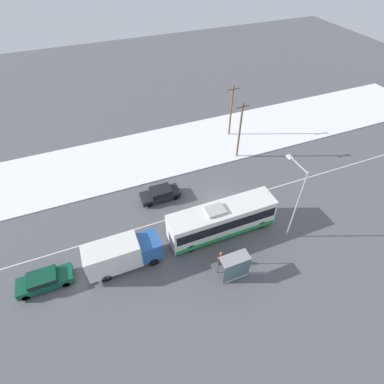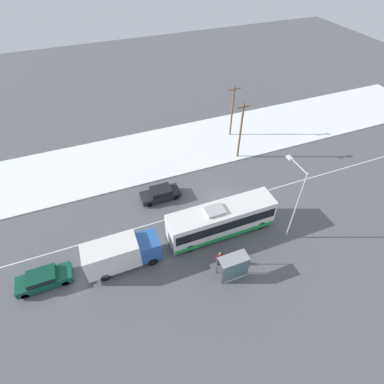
% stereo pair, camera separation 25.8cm
% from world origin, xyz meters
% --- Properties ---
extents(ground_plane, '(120.00, 120.00, 0.00)m').
position_xyz_m(ground_plane, '(0.00, 0.00, 0.00)').
color(ground_plane, '#56565B').
extents(snow_lot, '(80.00, 10.81, 0.12)m').
position_xyz_m(snow_lot, '(0.00, 11.64, 0.06)').
color(snow_lot, white).
rests_on(snow_lot, ground_plane).
extents(lane_marking_center, '(60.00, 0.12, 0.00)m').
position_xyz_m(lane_marking_center, '(0.00, 0.00, 0.00)').
color(lane_marking_center, silver).
rests_on(lane_marking_center, ground_plane).
extents(city_bus, '(10.67, 2.57, 3.52)m').
position_xyz_m(city_bus, '(-1.68, -3.46, 1.72)').
color(city_bus, white).
rests_on(city_bus, ground_plane).
extents(box_truck, '(6.63, 2.30, 3.11)m').
position_xyz_m(box_truck, '(-11.61, -3.71, 1.71)').
color(box_truck, silver).
rests_on(box_truck, ground_plane).
extents(sedan_car, '(4.34, 1.80, 1.40)m').
position_xyz_m(sedan_car, '(-5.88, 3.28, 0.77)').
color(sedan_car, black).
rests_on(sedan_car, ground_plane).
extents(parked_car_near_truck, '(4.54, 1.80, 1.44)m').
position_xyz_m(parked_car_near_truck, '(-18.29, -3.19, 0.79)').
color(parked_car_near_truck, '#0F4733').
rests_on(parked_car_near_truck, ground_plane).
extents(pedestrian_at_stop, '(0.64, 0.29, 1.79)m').
position_xyz_m(pedestrian_at_stop, '(-3.43, -6.93, 1.10)').
color(pedestrian_at_stop, '#23232D').
rests_on(pedestrian_at_stop, ground_plane).
extents(bus_shelter, '(2.56, 1.20, 2.40)m').
position_xyz_m(bus_shelter, '(-2.81, -8.49, 1.67)').
color(bus_shelter, gray).
rests_on(bus_shelter, ground_plane).
extents(streetlamp, '(0.36, 2.83, 8.37)m').
position_xyz_m(streetlamp, '(4.03, -6.02, 5.23)').
color(streetlamp, '#9EA3A8').
rests_on(streetlamp, ground_plane).
extents(utility_pole_roadside, '(1.80, 0.24, 7.63)m').
position_xyz_m(utility_pole_roadside, '(5.71, 7.00, 4.00)').
color(utility_pole_roadside, brown).
rests_on(utility_pole_roadside, ground_plane).
extents(utility_pole_snowlot, '(1.80, 0.24, 7.36)m').
position_xyz_m(utility_pole_snowlot, '(7.11, 11.98, 3.86)').
color(utility_pole_snowlot, brown).
rests_on(utility_pole_snowlot, ground_plane).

